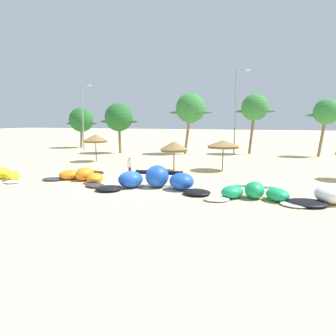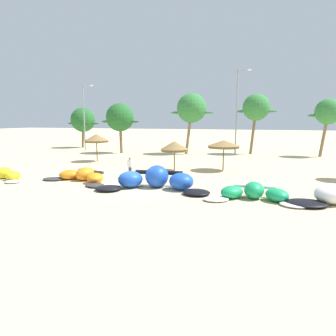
# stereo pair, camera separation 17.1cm
# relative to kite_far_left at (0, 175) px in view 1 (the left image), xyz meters

# --- Properties ---
(ground_plane) EXTENTS (260.00, 260.00, 0.00)m
(ground_plane) POSITION_rel_kite_far_left_xyz_m (10.13, 1.23, -0.34)
(ground_plane) COLOR beige
(kite_far_left) EXTENTS (5.27, 2.35, 0.87)m
(kite_far_left) POSITION_rel_kite_far_left_xyz_m (0.00, 0.00, 0.00)
(kite_far_left) COLOR white
(kite_far_left) RESTS_ON ground
(kite_left) EXTENTS (6.01, 3.46, 0.98)m
(kite_left) POSITION_rel_kite_far_left_xyz_m (6.29, 1.34, 0.04)
(kite_left) COLOR #333338
(kite_left) RESTS_ON ground
(kite_left_of_center) EXTENTS (7.67, 3.96, 1.48)m
(kite_left_of_center) POSITION_rel_kite_far_left_xyz_m (12.29, 0.81, 0.23)
(kite_left_of_center) COLOR black
(kite_left_of_center) RESTS_ON ground
(kite_center) EXTENTS (5.75, 2.75, 0.97)m
(kite_center) POSITION_rel_kite_far_left_xyz_m (18.56, -0.05, 0.03)
(kite_center) COLOR white
(kite_center) RESTS_ON ground
(beach_umbrella_near_van) EXTENTS (2.63, 2.63, 2.97)m
(beach_umbrella_near_van) POSITION_rel_kite_far_left_xyz_m (1.49, 11.05, 2.19)
(beach_umbrella_near_van) COLOR brown
(beach_umbrella_near_van) RESTS_ON ground
(beach_umbrella_middle) EXTENTS (2.50, 2.50, 2.63)m
(beach_umbrella_middle) POSITION_rel_kite_far_left_xyz_m (11.28, 8.03, 1.84)
(beach_umbrella_middle) COLOR brown
(beach_umbrella_middle) RESTS_ON ground
(beach_umbrella_near_palms) EXTENTS (2.86, 2.86, 2.71)m
(beach_umbrella_near_palms) POSITION_rel_kite_far_left_xyz_m (15.39, 9.44, 2.02)
(beach_umbrella_near_palms) COLOR brown
(beach_umbrella_near_palms) RESTS_ON ground
(person_by_umbrellas) EXTENTS (0.36, 0.24, 1.62)m
(person_by_umbrellas) POSITION_rel_kite_far_left_xyz_m (9.09, 3.60, 0.48)
(person_by_umbrellas) COLOR #383842
(person_by_umbrellas) RESTS_ON ground
(palm_leftmost) EXTENTS (5.88, 3.92, 6.48)m
(palm_leftmost) POSITION_rel_kite_far_left_xyz_m (-9.74, 25.09, 4.15)
(palm_leftmost) COLOR brown
(palm_leftmost) RESTS_ON ground
(palm_left) EXTENTS (5.64, 3.76, 6.71)m
(palm_left) POSITION_rel_kite_far_left_xyz_m (-0.11, 19.58, 4.45)
(palm_left) COLOR brown
(palm_left) RESTS_ON ground
(palm_left_of_gap) EXTENTS (5.77, 3.85, 7.93)m
(palm_left_of_gap) POSITION_rel_kite_far_left_xyz_m (9.28, 21.62, 5.62)
(palm_left_of_gap) COLOR #7F6647
(palm_left_of_gap) RESTS_ON ground
(palm_center_left) EXTENTS (5.20, 3.47, 7.84)m
(palm_center_left) POSITION_rel_kite_far_left_xyz_m (17.26, 24.12, 5.70)
(palm_center_left) COLOR brown
(palm_center_left) RESTS_ON ground
(palm_center_right) EXTENTS (4.64, 3.09, 7.02)m
(palm_center_right) POSITION_rel_kite_far_left_xyz_m (25.64, 23.75, 5.05)
(palm_center_right) COLOR #7F6647
(palm_center_right) RESTS_ON ground
(lamppost_west) EXTENTS (1.80, 0.24, 9.51)m
(lamppost_west) POSITION_rel_kite_far_left_xyz_m (-6.82, 21.35, 4.96)
(lamppost_west) COLOR gray
(lamppost_west) RESTS_ON ground
(lamppost_west_center) EXTENTS (1.78, 0.24, 10.85)m
(lamppost_west_center) POSITION_rel_kite_far_left_xyz_m (14.99, 23.32, 5.64)
(lamppost_west_center) COLOR gray
(lamppost_west_center) RESTS_ON ground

